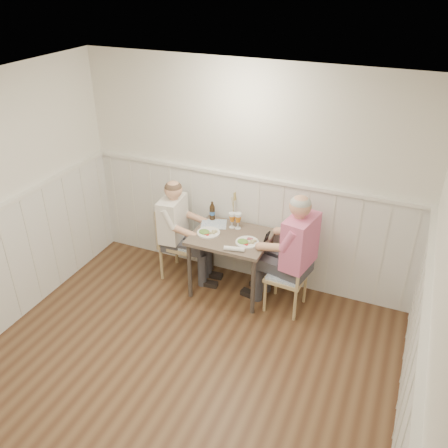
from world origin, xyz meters
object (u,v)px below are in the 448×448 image
at_px(grass_vase, 232,208).
at_px(chair_left, 177,238).
at_px(dining_table, 231,243).
at_px(chair_right, 291,274).
at_px(man_in_pink, 294,262).
at_px(diner_cream, 177,238).
at_px(beer_bottle, 212,212).

bearing_deg(grass_vase, chair_left, -158.40).
relative_size(dining_table, chair_right, 1.01).
relative_size(man_in_pink, diner_cream, 1.09).
distance_m(chair_left, beer_bottle, 0.55).
height_order(chair_right, chair_left, chair_left).
xyz_separation_m(chair_right, chair_left, (-1.47, 0.12, 0.04)).
height_order(diner_cream, beer_bottle, diner_cream).
bearing_deg(chair_left, grass_vase, 21.60).
distance_m(dining_table, grass_vase, 0.44).
xyz_separation_m(chair_left, diner_cream, (0.02, -0.05, 0.04)).
bearing_deg(chair_right, grass_vase, 156.81).
xyz_separation_m(dining_table, chair_right, (0.74, -0.05, -0.18)).
xyz_separation_m(dining_table, grass_vase, (-0.11, 0.31, 0.29)).
height_order(chair_left, diner_cream, diner_cream).
height_order(dining_table, beer_bottle, beer_bottle).
height_order(chair_right, diner_cream, diner_cream).
bearing_deg(dining_table, man_in_pink, -1.46).
distance_m(chair_right, man_in_pink, 0.13).
relative_size(dining_table, man_in_pink, 0.61).
bearing_deg(beer_bottle, grass_vase, 11.88).
bearing_deg(chair_left, dining_table, -5.15).
bearing_deg(beer_bottle, diner_cream, -146.24).
distance_m(chair_right, chair_left, 1.47).
bearing_deg(chair_right, chair_left, 175.35).
distance_m(man_in_pink, grass_vase, 0.98).
xyz_separation_m(chair_left, man_in_pink, (1.48, -0.08, 0.09)).
distance_m(diner_cream, grass_vase, 0.77).
bearing_deg(grass_vase, dining_table, -70.01).
height_order(chair_right, grass_vase, grass_vase).
relative_size(chair_left, grass_vase, 2.30).
distance_m(dining_table, chair_right, 0.76).
xyz_separation_m(man_in_pink, grass_vase, (-0.86, 0.33, 0.34)).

